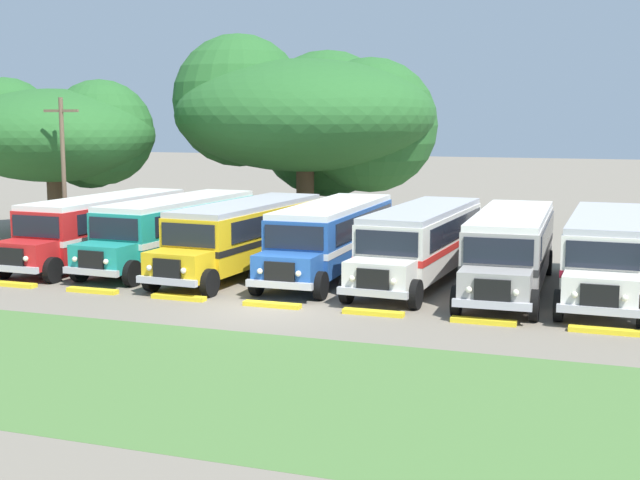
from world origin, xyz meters
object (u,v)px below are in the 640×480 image
Objects in this scene: parked_bus_slot_1 at (175,227)px; parked_bus_slot_5 at (511,246)px; parked_bus_slot_6 at (606,250)px; broad_shade_tree at (311,117)px; secondary_tree at (60,135)px; parked_bus_slot_2 at (245,233)px; parked_bus_slot_3 at (331,235)px; utility_pole at (64,171)px; parked_bus_slot_0 at (103,225)px; parked_bus_slot_4 at (421,240)px.

parked_bus_slot_1 is 14.23m from parked_bus_slot_5.
broad_shade_tree is (-16.52, 14.76, 4.68)m from parked_bus_slot_6.
parked_bus_slot_1 is at bearing -94.00° from broad_shade_tree.
parked_bus_slot_6 is 28.63m from secondary_tree.
parked_bus_slot_5 is (10.64, -0.03, 0.00)m from parked_bus_slot_2.
utility_pole reaches higher than parked_bus_slot_3.
parked_bus_slot_3 is (10.38, 0.48, 0.00)m from parked_bus_slot_0.
parked_bus_slot_6 is (3.31, 0.26, 0.00)m from parked_bus_slot_5.
parked_bus_slot_3 is at bearing -97.79° from parked_bus_slot_5.
parked_bus_slot_4 is 1.00× the size of secondary_tree.
parked_bus_slot_3 is at bearing -91.10° from parked_bus_slot_4.
parked_bus_slot_0 and parked_bus_slot_4 have the same top height.
parked_bus_slot_0 is 20.86m from parked_bus_slot_6.
parked_bus_slot_0 is at bearing -88.36° from parked_bus_slot_2.
parked_bus_slot_1 is (3.33, 0.42, 0.00)m from parked_bus_slot_0.
parked_bus_slot_6 is (17.52, -0.45, 0.00)m from parked_bus_slot_1.
parked_bus_slot_5 is (17.55, -0.29, 0.00)m from parked_bus_slot_0.
broad_shade_tree is at bearing 179.43° from parked_bus_slot_1.
parked_bus_slot_1 is 7.04m from parked_bus_slot_3.
secondary_tree reaches higher than parked_bus_slot_4.
parked_bus_slot_2 is at bearing -83.31° from parked_bus_slot_4.
parked_bus_slot_3 and parked_bus_slot_4 have the same top height.
parked_bus_slot_1 and parked_bus_slot_3 have the same top height.
parked_bus_slot_0 and parked_bus_slot_3 have the same top height.
parked_bus_slot_2 and parked_bus_slot_4 have the same top height.
parked_bus_slot_5 is 25.52m from secondary_tree.
parked_bus_slot_2 is (3.58, -0.68, 0.00)m from parked_bus_slot_1.
parked_bus_slot_6 is 23.79m from utility_pole.
parked_bus_slot_4 is at bearing 85.24° from parked_bus_slot_3.
parked_bus_slot_4 is at bearing 92.34° from parked_bus_slot_1.
parked_bus_slot_2 is at bearing -78.76° from parked_bus_slot_3.
parked_bus_slot_1 is 0.70× the size of broad_shade_tree.
parked_bus_slot_3 is 13.38m from utility_pole.
secondary_tree is (-20.87, 6.29, 3.74)m from parked_bus_slot_4.
parked_bus_slot_3 and parked_bus_slot_6 have the same top height.
utility_pole is at bearing -92.44° from parked_bus_slot_6.
parked_bus_slot_6 is at bearing -2.99° from utility_pole.
parked_bus_slot_6 is at bearing 91.99° from parked_bus_slot_0.
parked_bus_slot_4 is 1.53× the size of utility_pole.
secondary_tree is 1.53× the size of utility_pole.
parked_bus_slot_0 is at bearing -43.85° from secondary_tree.
parked_bus_slot_2 and parked_bus_slot_6 have the same top height.
utility_pole is at bearing -90.44° from parked_bus_slot_4.
parked_bus_slot_5 is (14.21, -0.71, 0.00)m from parked_bus_slot_1.
parked_bus_slot_5 is (3.45, -0.51, 0.00)m from parked_bus_slot_4.
parked_bus_slot_2 is 1.01× the size of parked_bus_slot_6.
secondary_tree reaches higher than parked_bus_slot_3.
secondary_tree is (-11.10, -8.23, -0.94)m from broad_shade_tree.
parked_bus_slot_0 is 16.05m from broad_shade_tree.
parked_bus_slot_5 is at bearing -48.66° from broad_shade_tree.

